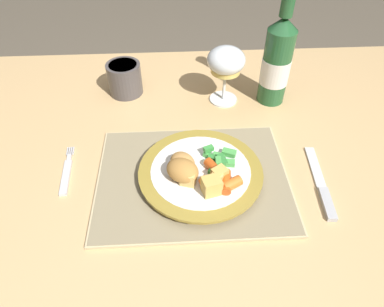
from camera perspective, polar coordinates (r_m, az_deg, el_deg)
name	(u,v)px	position (r m, az deg, el deg)	size (l,w,h in m)	color
dining_table	(177,187)	(0.74, -2.52, -5.63)	(1.56, 0.90, 0.74)	tan
placemat	(193,178)	(0.65, 0.15, -4.16)	(0.36, 0.28, 0.01)	#CCB789
dinner_plate	(201,173)	(0.64, 1.43, -3.26)	(0.23, 0.23, 0.02)	white
breaded_croquettes	(183,167)	(0.61, -1.59, -2.31)	(0.08, 0.09, 0.04)	tan
green_beans_pile	(219,158)	(0.65, 4.53, -0.80)	(0.07, 0.07, 0.02)	#4CA84C
glazed_carrots	(220,180)	(0.61, 4.66, -4.38)	(0.08, 0.08, 0.02)	orange
fork	(67,173)	(0.70, -20.17, -3.12)	(0.02, 0.13, 0.01)	silver
table_knife	(322,187)	(0.68, 20.83, -5.29)	(0.03, 0.18, 0.01)	silver
wine_glass	(226,63)	(0.79, 5.68, 14.80)	(0.09, 0.09, 0.14)	silver
bottle	(277,61)	(0.81, 13.97, 14.75)	(0.07, 0.07, 0.28)	#23562D
roast_potatoes	(209,180)	(0.60, 2.87, -4.42)	(0.09, 0.06, 0.03)	#DBB256
drinking_cup	(125,78)	(0.86, -11.16, 12.25)	(0.08, 0.08, 0.08)	#4C4747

